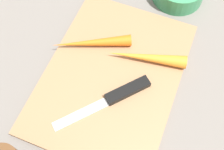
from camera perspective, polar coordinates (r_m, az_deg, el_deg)
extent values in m
plane|color=slate|center=(0.58, 0.00, -0.54)|extent=(1.40, 1.40, 0.00)
cube|color=#99704C|center=(0.58, 0.00, -0.27)|extent=(0.36, 0.26, 0.01)
cube|color=#B7B7BC|center=(0.54, -6.22, -7.74)|extent=(0.10, 0.09, 0.00)
cube|color=black|center=(0.55, 3.17, -3.04)|extent=(0.08, 0.08, 0.01)
cone|color=orange|center=(0.60, -4.08, 6.40)|extent=(0.09, 0.16, 0.02)
cone|color=orange|center=(0.58, 6.92, 3.48)|extent=(0.06, 0.16, 0.03)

